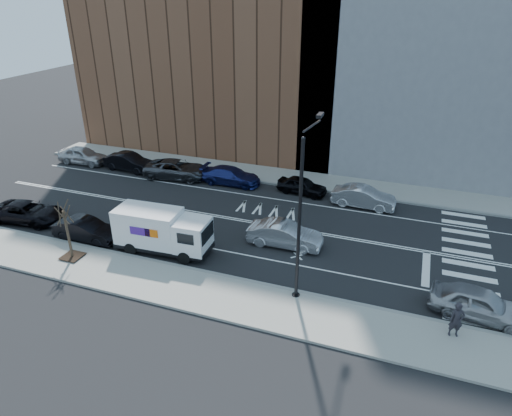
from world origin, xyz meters
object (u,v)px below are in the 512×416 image
Objects in this scene: far_parked_a at (83,155)px; near_parked_front at (480,304)px; driving_sedan at (285,235)px; pedestrian at (457,320)px; far_parked_b at (129,162)px; fedex_van at (162,231)px.

far_parked_a is 35.56m from near_parked_front.
pedestrian is (10.11, -5.54, 0.27)m from driving_sedan.
pedestrian is at bearing -119.94° from driving_sedan.
far_parked_b is 30.71m from near_parked_front.
pedestrian is (17.16, -2.25, -0.40)m from fedex_van.
near_parked_front is at bearing -110.17° from far_parked_a.
near_parked_front is (18.35, -0.20, -0.65)m from fedex_van.
driving_sedan is at bearing -110.53° from far_parked_b.
far_parked_a is at bearing 142.91° from pedestrian.
far_parked_b is at bearing -91.48° from far_parked_a.
fedex_van is 15.21m from far_parked_b.
far_parked_b is (-10.12, 11.34, -0.68)m from fedex_van.
far_parked_a is 0.98× the size of near_parked_front.
fedex_van reaches higher than near_parked_front.
far_parked_b is 2.63× the size of pedestrian.
driving_sedan is (22.33, -8.07, -0.02)m from far_parked_a.
far_parked_a is at bearing 68.91° from driving_sedan.
far_parked_b is at bearing 139.19° from pedestrian.
driving_sedan is at bearing -111.07° from far_parked_a.
near_parked_front is at bearing 45.61° from pedestrian.
pedestrian reaches higher than far_parked_b.
pedestrian is at bearing 157.40° from near_parked_front.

